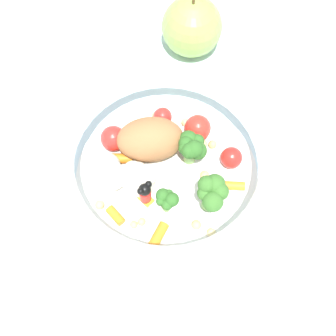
{
  "coord_description": "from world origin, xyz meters",
  "views": [
    {
      "loc": [
        0.12,
        0.24,
        0.54
      ],
      "look_at": [
        0.02,
        0.0,
        0.03
      ],
      "focal_mm": 51.23,
      "sensor_mm": 36.0,
      "label": 1
    }
  ],
  "objects": [
    {
      "name": "ground_plane",
      "position": [
        0.0,
        0.0,
        0.0
      ],
      "size": [
        2.4,
        2.4,
        0.0
      ],
      "primitive_type": "plane",
      "color": "silver"
    },
    {
      "name": "food_container",
      "position": [
        0.02,
        -0.0,
        0.03
      ],
      "size": [
        0.23,
        0.23,
        0.07
      ],
      "color": "white",
      "rests_on": "ground_plane"
    },
    {
      "name": "loose_apple",
      "position": [
        -0.09,
        -0.18,
        0.04
      ],
      "size": [
        0.08,
        0.08,
        0.1
      ],
      "color": "#8CB74C",
      "rests_on": "ground_plane"
    }
  ]
}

